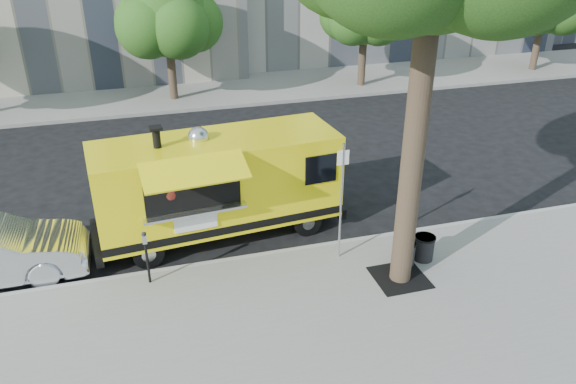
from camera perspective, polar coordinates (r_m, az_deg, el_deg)
name	(u,v)px	position (r m, az deg, el deg)	size (l,w,h in m)	color
ground	(263,239)	(14.95, -2.58, -4.78)	(120.00, 120.00, 0.00)	black
sidewalk	(310,335)	(11.79, 2.21, -14.29)	(60.00, 6.00, 0.15)	gray
curb	(272,255)	(14.15, -1.68, -6.42)	(60.00, 0.14, 0.16)	#999993
far_sidewalk	(194,93)	(27.20, -9.51, 9.88)	(60.00, 5.00, 0.15)	gray
tree_well	(400,278)	(13.46, 11.28, -8.52)	(1.20, 1.20, 0.02)	black
far_tree_b	(166,14)	(25.49, -12.24, 17.22)	(3.60, 3.60, 5.50)	#33261C
far_tree_c	(365,9)	(27.40, 7.86, 17.95)	(3.24, 3.24, 5.21)	#33261C
sign_post	(341,195)	(13.17, 5.44, -0.32)	(0.28, 0.06, 3.00)	silver
parking_meter	(146,251)	(13.00, -14.22, -5.87)	(0.11, 0.11, 1.33)	black
food_truck	(217,184)	(14.55, -7.21, 0.85)	(6.67, 3.44, 3.21)	#FFEA0D
trash_bin_left	(405,252)	(13.80, 11.82, -6.01)	(0.50, 0.50, 0.60)	black
trash_bin_right	(424,247)	(14.09, 13.65, -5.45)	(0.52, 0.52, 0.63)	black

